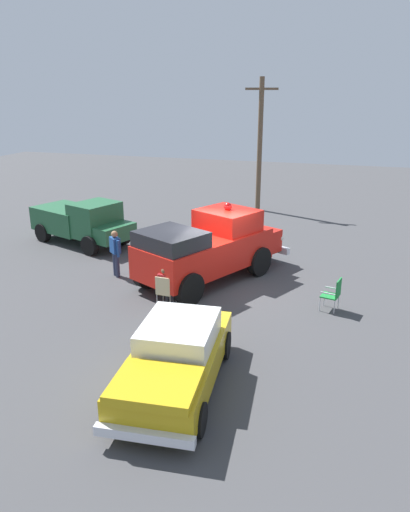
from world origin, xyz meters
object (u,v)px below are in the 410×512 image
at_px(utility_pole, 260,143).
at_px(spectator_standing, 115,250).
at_px(vintage_fire_truck, 210,247).
at_px(classic_hot_rod, 175,358).
at_px(lawn_chair_near_truck, 165,290).
at_px(spectator_seated, 166,285).
at_px(lawn_chair_by_car, 334,292).
at_px(parked_pickup, 82,221).

bearing_deg(utility_pole, spectator_standing, -103.87).
bearing_deg(vintage_fire_truck, classic_hot_rod, -79.92).
distance_m(lawn_chair_near_truck, utility_pole, 13.68).
xyz_separation_m(lawn_chair_near_truck, spectator_seated, (0.01, 0.13, 0.11)).
distance_m(lawn_chair_by_car, utility_pole, 13.29).
bearing_deg(lawn_chair_by_car, parked_pickup, 160.55).
bearing_deg(spectator_standing, lawn_chair_by_car, -4.99).
bearing_deg(lawn_chair_near_truck, lawn_chair_by_car, 14.64).
distance_m(parked_pickup, utility_pole, 10.55).
bearing_deg(lawn_chair_near_truck, spectator_seated, 86.71).
height_order(vintage_fire_truck, classic_hot_rod, vintage_fire_truck).
distance_m(classic_hot_rod, utility_pole, 17.49).
xyz_separation_m(classic_hot_rod, parked_pickup, (-7.56, 8.89, 0.24)).
bearing_deg(spectator_standing, vintage_fire_truck, 12.36).
height_order(vintage_fire_truck, utility_pole, utility_pole).
bearing_deg(classic_hot_rod, vintage_fire_truck, 100.08).
bearing_deg(parked_pickup, spectator_standing, -44.52).
xyz_separation_m(classic_hot_rod, lawn_chair_near_truck, (-1.78, 3.84, -0.16)).
bearing_deg(parked_pickup, lawn_chair_by_car, -19.45).
xyz_separation_m(vintage_fire_truck, lawn_chair_near_truck, (-0.63, -2.65, -0.61)).
distance_m(lawn_chair_by_car, spectator_seated, 5.03).
relative_size(classic_hot_rod, parked_pickup, 0.88).
height_order(spectator_standing, utility_pole, utility_pole).
height_order(parked_pickup, lawn_chair_by_car, parked_pickup).
bearing_deg(spectator_seated, utility_pole, 89.15).
bearing_deg(spectator_seated, classic_hot_rod, -65.93).
height_order(spectator_seated, utility_pole, utility_pole).
xyz_separation_m(vintage_fire_truck, classic_hot_rod, (1.15, -6.49, -0.45)).
xyz_separation_m(lawn_chair_near_truck, utility_pole, (0.20, 13.34, 3.02)).
distance_m(spectator_standing, utility_pole, 12.04).
xyz_separation_m(lawn_chair_by_car, spectator_seated, (-4.89, -1.15, 0.11)).
bearing_deg(parked_pickup, lawn_chair_near_truck, -41.16).
xyz_separation_m(classic_hot_rod, lawn_chair_by_car, (3.12, 5.12, -0.16)).
bearing_deg(spectator_seated, vintage_fire_truck, 76.14).
bearing_deg(utility_pole, spectator_seated, -90.85).
bearing_deg(utility_pole, parked_pickup, -125.83).
distance_m(vintage_fire_truck, parked_pickup, 6.85).
relative_size(vintage_fire_truck, lawn_chair_near_truck, 6.17).
xyz_separation_m(vintage_fire_truck, lawn_chair_by_car, (4.27, -1.37, -0.61)).
xyz_separation_m(parked_pickup, utility_pole, (5.98, 8.29, 2.62)).
bearing_deg(lawn_chair_by_car, spectator_seated, -166.78).
bearing_deg(vintage_fire_truck, lawn_chair_near_truck, -103.35).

